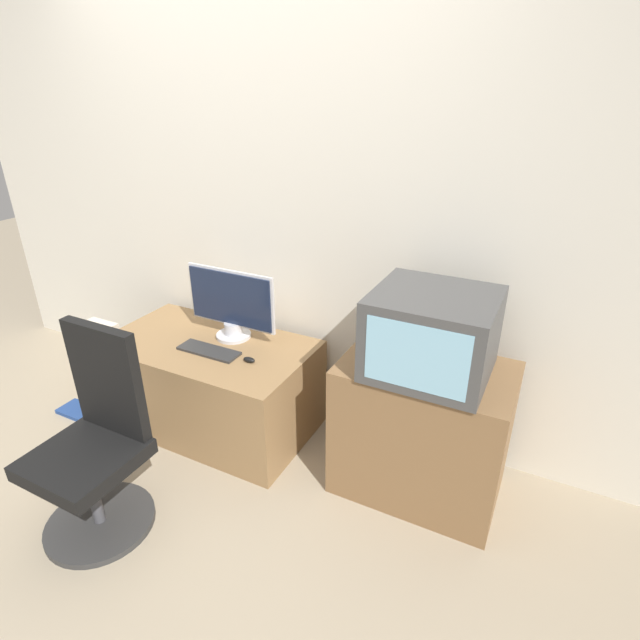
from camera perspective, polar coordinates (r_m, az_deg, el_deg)
name	(u,v)px	position (r m, az deg, el deg)	size (l,w,h in m)	color
ground_plane	(110,540)	(2.62, -22.90, -22.11)	(12.00, 12.00, 0.00)	tan
wall_back	(258,194)	(2.85, -7.13, 14.14)	(4.40, 0.05, 2.60)	silver
desk	(212,384)	(2.99, -12.28, -7.16)	(1.16, 0.66, 0.54)	#937047
side_stand	(421,429)	(2.50, 11.51, -12.14)	(0.78, 0.50, 0.69)	olive
main_monitor	(231,305)	(2.81, -10.10, 1.74)	(0.55, 0.20, 0.40)	silver
keyboard	(209,351)	(2.76, -12.59, -3.45)	(0.35, 0.12, 0.01)	#2D2D2D
mouse	(249,360)	(2.62, -8.10, -4.52)	(0.07, 0.03, 0.03)	black
crt_tv	(432,334)	(2.19, 12.66, -1.56)	(0.51, 0.48, 0.37)	#474747
office_chair	(96,450)	(2.47, -24.23, -13.35)	(0.48, 0.48, 0.94)	#333333
cardboard_box_lower	(107,377)	(3.54, -23.13, -6.05)	(0.24, 0.16, 0.24)	tan
cardboard_box_upper	(100,343)	(3.42, -23.84, -2.44)	(0.22, 0.15, 0.26)	beige
book	(77,410)	(3.49, -26.02, -9.24)	(0.21, 0.15, 0.02)	navy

